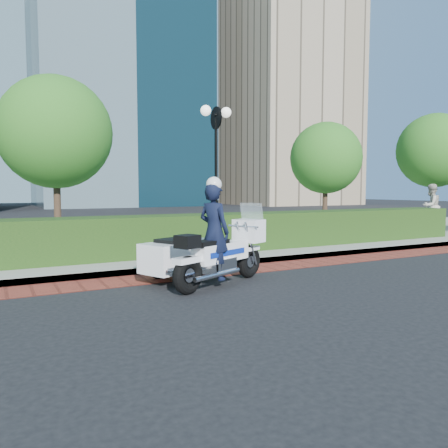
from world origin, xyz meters
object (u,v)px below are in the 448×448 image
lamppost (216,152)px  pedestrian (431,206)px  police_motorcycle (203,248)px  tree_b (55,133)px  tree_c (326,158)px  tree_d (435,151)px

lamppost → pedestrian: bearing=1.8°
police_motorcycle → pedestrian: (13.21, 4.96, 0.41)m
pedestrian → police_motorcycle: bearing=19.2°
tree_b → police_motorcycle: 6.78m
tree_b → police_motorcycle: bearing=-72.5°
tree_c → police_motorcycle: bearing=-144.0°
tree_d → tree_c: bearing=-180.0°
tree_d → police_motorcycle: bearing=-158.0°
pedestrian → tree_d: bearing=-147.4°
tree_b → pedestrian: tree_b is taller
lamppost → police_motorcycle: size_ratio=1.62×
tree_b → tree_d: bearing=0.0°
tree_b → tree_c: bearing=-0.0°
tree_d → pedestrian: 3.04m
police_motorcycle → pedestrian: pedestrian is taller
tree_b → pedestrian: size_ratio=2.55×
pedestrian → tree_b: bearing=-5.1°
tree_b → tree_c: size_ratio=1.14×
tree_b → tree_d: 16.50m
lamppost → pedestrian: lamppost is taller
lamppost → tree_d: (12.00, 1.30, 0.65)m
tree_d → police_motorcycle: 16.05m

